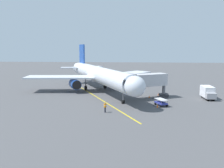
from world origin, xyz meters
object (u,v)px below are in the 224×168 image
(jet_bridge, at_px, (141,81))
(ground_crew_marshaller, at_px, (105,107))
(airplane, at_px, (99,75))
(safety_cone_wing_port, at_px, (157,106))
(box_truck_portside, at_px, (208,92))
(safety_cone_nose_left, at_px, (149,97))
(baggage_cart_near_nose, at_px, (161,102))
(baggage_cart_starboard_side, at_px, (143,79))
(safety_cone_nose_right, at_px, (158,94))

(jet_bridge, distance_m, ground_crew_marshaller, 13.01)
(airplane, relative_size, safety_cone_wing_port, 67.91)
(jet_bridge, distance_m, box_truck_portside, 14.07)
(safety_cone_nose_left, bearing_deg, box_truck_portside, 179.37)
(airplane, relative_size, jet_bridge, 3.40)
(ground_crew_marshaller, distance_m, safety_cone_wing_port, 9.84)
(baggage_cart_near_nose, distance_m, baggage_cart_starboard_side, 31.43)
(safety_cone_nose_left, bearing_deg, jet_bridge, 28.36)
(baggage_cart_starboard_side, distance_m, safety_cone_nose_left, 24.61)
(baggage_cart_near_nose, height_order, safety_cone_nose_right, baggage_cart_near_nose)
(baggage_cart_near_nose, height_order, box_truck_portside, box_truck_portside)
(jet_bridge, xyz_separation_m, safety_cone_wing_port, (-2.62, 7.02, -3.49))
(safety_cone_nose_right, xyz_separation_m, safety_cone_wing_port, (1.43, 10.76, 0.00))
(ground_crew_marshaller, relative_size, safety_cone_nose_right, 3.11)
(ground_crew_marshaller, xyz_separation_m, baggage_cart_near_nose, (-9.79, -5.17, -0.23))
(ground_crew_marshaller, bearing_deg, safety_cone_nose_right, -125.32)
(jet_bridge, bearing_deg, safety_cone_nose_right, -137.24)
(safety_cone_nose_left, height_order, safety_cone_nose_right, same)
(baggage_cart_near_nose, height_order, baggage_cart_starboard_side, same)
(ground_crew_marshaller, xyz_separation_m, safety_cone_nose_right, (-10.42, -14.70, -0.61))
(safety_cone_nose_right, bearing_deg, safety_cone_wing_port, 82.45)
(airplane, bearing_deg, baggage_cart_starboard_side, -122.64)
(baggage_cart_near_nose, height_order, safety_cone_wing_port, baggage_cart_near_nose)
(safety_cone_nose_left, distance_m, safety_cone_nose_right, 3.57)
(ground_crew_marshaller, height_order, box_truck_portside, box_truck_portside)
(baggage_cart_starboard_side, bearing_deg, safety_cone_nose_left, 90.47)
(airplane, relative_size, box_truck_portside, 8.05)
(baggage_cart_starboard_side, relative_size, safety_cone_nose_right, 5.25)
(jet_bridge, bearing_deg, box_truck_portside, -176.55)
(airplane, bearing_deg, jet_bridge, 142.68)
(baggage_cart_near_nose, distance_m, safety_cone_wing_port, 1.51)
(safety_cone_nose_right, bearing_deg, safety_cone_nose_left, 50.93)
(jet_bridge, height_order, safety_cone_nose_right, jet_bridge)
(box_truck_portside, bearing_deg, ground_crew_marshaller, 30.27)
(safety_cone_nose_left, bearing_deg, airplane, -29.39)
(safety_cone_nose_left, xyz_separation_m, safety_cone_nose_right, (-2.25, -2.77, 0.00))
(baggage_cart_starboard_side, bearing_deg, ground_crew_marshaller, 77.70)
(airplane, height_order, box_truck_portside, airplane)
(box_truck_portside, bearing_deg, baggage_cart_near_nose, 32.45)
(jet_bridge, xyz_separation_m, baggage_cart_starboard_side, (-1.59, -25.57, -3.11))
(box_truck_portside, bearing_deg, jet_bridge, 3.45)
(box_truck_portside, distance_m, safety_cone_nose_right, 10.28)
(airplane, bearing_deg, safety_cone_nose_right, 164.65)
(jet_bridge, height_order, box_truck_portside, jet_bridge)
(safety_cone_wing_port, bearing_deg, baggage_cart_near_nose, -123.01)
(box_truck_portside, bearing_deg, baggage_cart_starboard_side, -63.65)
(jet_bridge, bearing_deg, baggage_cart_starboard_side, -93.56)
(baggage_cart_starboard_side, height_order, safety_cone_wing_port, baggage_cart_starboard_side)
(airplane, height_order, safety_cone_nose_right, airplane)
(airplane, bearing_deg, safety_cone_nose_left, 150.61)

